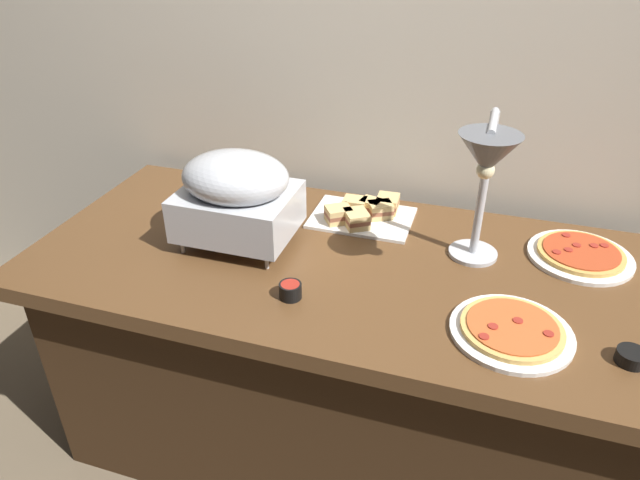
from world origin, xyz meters
TOP-DOWN VIEW (x-y plane):
  - ground_plane at (0.00, 0.00)m, footprint 8.00×8.00m
  - back_wall at (0.00, 0.50)m, footprint 4.40×0.04m
  - buffet_table at (0.00, 0.00)m, footprint 1.90×0.84m
  - chafing_dish at (-0.36, -0.00)m, footprint 0.33×0.27m
  - heat_lamp at (0.32, -0.01)m, footprint 0.15×0.32m
  - pizza_plate_front at (0.44, -0.20)m, footprint 0.29×0.29m
  - pizza_plate_center at (0.62, 0.21)m, footprint 0.29×0.29m
  - sandwich_platter at (-0.04, 0.25)m, footprint 0.32×0.23m
  - sauce_cup_near at (-0.12, -0.22)m, footprint 0.06×0.06m
  - sauce_cup_far at (0.70, -0.22)m, footprint 0.07×0.07m

SIDE VIEW (x-z plane):
  - ground_plane at x=0.00m, z-range 0.00..0.00m
  - buffet_table at x=0.00m, z-range 0.01..0.77m
  - pizza_plate_center at x=0.62m, z-range 0.76..0.79m
  - pizza_plate_front at x=0.44m, z-range 0.76..0.79m
  - sauce_cup_far at x=0.70m, z-range 0.76..0.79m
  - sauce_cup_near at x=-0.12m, z-range 0.76..0.80m
  - sandwich_platter at x=-0.04m, z-range 0.75..0.81m
  - chafing_dish at x=-0.36m, z-range 0.78..1.06m
  - heat_lamp at x=0.32m, z-range 0.88..1.32m
  - back_wall at x=0.00m, z-range 0.00..2.40m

